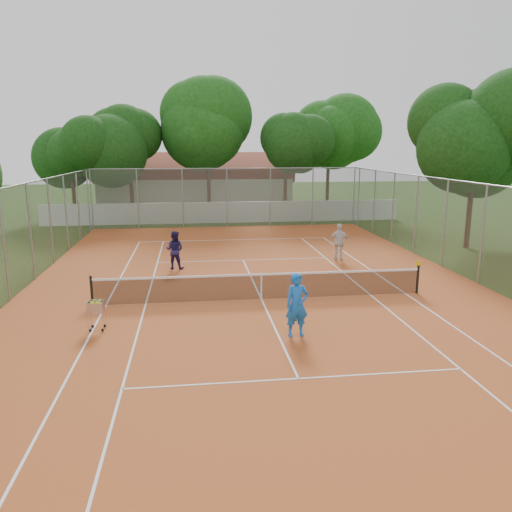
{
  "coord_description": "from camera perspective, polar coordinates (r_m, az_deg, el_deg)",
  "views": [
    {
      "loc": [
        -2.42,
        -17.17,
        5.44
      ],
      "look_at": [
        0.0,
        1.5,
        1.3
      ],
      "focal_mm": 35.0,
      "sensor_mm": 36.0,
      "label": 1
    }
  ],
  "objects": [
    {
      "name": "player_far_right",
      "position": [
        24.5,
        9.5,
        1.58
      ],
      "size": [
        1.13,
        0.73,
        1.79
      ],
      "primitive_type": "imported",
      "rotation": [
        0.0,
        0.0,
        2.83
      ],
      "color": "silver",
      "rests_on": "court_pad"
    },
    {
      "name": "clubhouse",
      "position": [
        46.28,
        -6.91,
        8.3
      ],
      "size": [
        16.4,
        9.0,
        4.4
      ],
      "primitive_type": "cube",
      "color": "beige",
      "rests_on": "ground"
    },
    {
      "name": "tropical_trees",
      "position": [
        39.24,
        -3.93,
        11.73
      ],
      "size": [
        29.0,
        19.0,
        10.0
      ],
      "primitive_type": "cube",
      "color": "black",
      "rests_on": "ground"
    },
    {
      "name": "player_far_left",
      "position": [
        22.75,
        -9.28,
        0.69
      ],
      "size": [
        1.0,
        0.88,
        1.73
      ],
      "primitive_type": "imported",
      "rotation": [
        0.0,
        0.0,
        2.83
      ],
      "color": "#201A4F",
      "rests_on": "court_pad"
    },
    {
      "name": "tennis_net",
      "position": [
        18.02,
        0.61,
        -3.47
      ],
      "size": [
        11.88,
        0.1,
        0.98
      ],
      "primitive_type": "cube",
      "color": "black",
      "rests_on": "court_pad"
    },
    {
      "name": "ground",
      "position": [
        18.17,
        0.61,
        -5.02
      ],
      "size": [
        120.0,
        120.0,
        0.0
      ],
      "primitive_type": "plane",
      "color": "#1F3B10",
      "rests_on": "ground"
    },
    {
      "name": "court_pad",
      "position": [
        18.17,
        0.61,
        -4.99
      ],
      "size": [
        18.0,
        34.0,
        0.02
      ],
      "primitive_type": "cube",
      "color": "#AE5021",
      "rests_on": "ground"
    },
    {
      "name": "ball_hopper",
      "position": [
        15.82,
        -17.76,
        -6.36
      ],
      "size": [
        0.6,
        0.6,
        0.98
      ],
      "primitive_type": "cube",
      "rotation": [
        0.0,
        0.0,
        -0.31
      ],
      "color": "#B5B4BB",
      "rests_on": "court_pad"
    },
    {
      "name": "player_near",
      "position": [
        14.52,
        4.71,
        -5.6
      ],
      "size": [
        0.74,
        0.53,
        1.89
      ],
      "primitive_type": "imported",
      "rotation": [
        0.0,
        0.0,
        0.13
      ],
      "color": "blue",
      "rests_on": "court_pad"
    },
    {
      "name": "perimeter_fence",
      "position": [
        17.67,
        0.62,
        1.18
      ],
      "size": [
        18.0,
        34.0,
        4.0
      ],
      "primitive_type": "cube",
      "color": "slate",
      "rests_on": "ground"
    },
    {
      "name": "court_lines",
      "position": [
        18.16,
        0.61,
        -4.95
      ],
      "size": [
        10.98,
        23.78,
        0.01
      ],
      "primitive_type": "cube",
      "color": "white",
      "rests_on": "court_pad"
    },
    {
      "name": "boundary_wall",
      "position": [
        36.55,
        -3.54,
        5.01
      ],
      "size": [
        26.0,
        0.3,
        1.5
      ],
      "primitive_type": "cube",
      "color": "white",
      "rests_on": "ground"
    }
  ]
}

